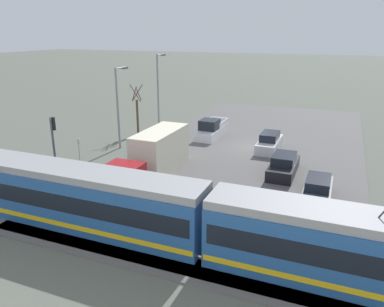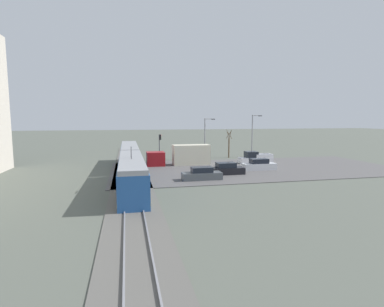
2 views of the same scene
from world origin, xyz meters
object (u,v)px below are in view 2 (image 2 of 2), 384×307
(sedan_car_0, at_px, (259,165))
(street_lamp_near_crossing, at_px, (253,133))
(light_rail_tram, at_px, (130,163))
(box_truck, at_px, (183,156))
(street_lamp_mid_block, at_px, (206,135))
(sedan_car_1, at_px, (226,169))
(no_parking_sign, at_px, (176,152))
(traffic_light_pole, at_px, (160,143))
(pickup_truck, at_px, (255,158))
(sedan_car_2, at_px, (202,174))
(street_tree, at_px, (229,145))

(sedan_car_0, xyz_separation_m, street_lamp_near_crossing, (13.88, -5.18, 3.91))
(light_rail_tram, xyz_separation_m, box_truck, (7.37, -8.20, -0.15))
(sedan_car_0, height_order, street_lamp_near_crossing, street_lamp_near_crossing)
(box_truck, bearing_deg, street_lamp_mid_block, -41.35)
(sedan_car_0, xyz_separation_m, street_lamp_mid_block, (13.14, 4.29, 3.58))
(box_truck, xyz_separation_m, sedan_car_1, (-9.10, -4.05, -0.82))
(box_truck, relative_size, no_parking_sign, 4.54)
(traffic_light_pole, bearing_deg, sedan_car_1, -155.98)
(pickup_truck, distance_m, street_lamp_mid_block, 10.02)
(sedan_car_0, xyz_separation_m, traffic_light_pole, (13.40, 12.65, 2.26))
(no_parking_sign, bearing_deg, street_lamp_mid_block, -96.36)
(pickup_truck, height_order, traffic_light_pole, traffic_light_pole)
(street_lamp_near_crossing, bearing_deg, sedan_car_2, 141.72)
(box_truck, xyz_separation_m, sedan_car_0, (-6.92, -9.76, -0.79))
(pickup_truck, relative_size, no_parking_sign, 2.54)
(street_tree, bearing_deg, sedan_car_0, 178.32)
(sedan_car_2, distance_m, no_parking_sign, 18.69)
(pickup_truck, bearing_deg, sedan_car_2, 133.61)
(no_parking_sign, bearing_deg, sedan_car_0, -144.96)
(street_tree, distance_m, no_parking_sign, 10.10)
(pickup_truck, bearing_deg, box_truck, 87.61)
(box_truck, relative_size, sedan_car_2, 2.08)
(light_rail_tram, bearing_deg, traffic_light_pole, -20.99)
(traffic_light_pole, bearing_deg, street_lamp_near_crossing, -88.47)
(sedan_car_0, relative_size, no_parking_sign, 2.18)
(light_rail_tram, xyz_separation_m, sedan_car_0, (0.45, -17.97, -0.94))
(box_truck, height_order, pickup_truck, box_truck)
(sedan_car_0, distance_m, sedan_car_2, 10.87)
(sedan_car_1, xyz_separation_m, traffic_light_pole, (15.58, 6.94, 2.29))
(sedan_car_0, height_order, street_lamp_mid_block, street_lamp_mid_block)
(pickup_truck, bearing_deg, street_lamp_near_crossing, -21.42)
(sedan_car_2, bearing_deg, pickup_truck, 133.61)
(street_lamp_mid_block, bearing_deg, sedan_car_2, 163.42)
(sedan_car_0, xyz_separation_m, no_parking_sign, (13.73, 9.63, 0.60))
(street_tree, bearing_deg, no_parking_sign, 91.62)
(sedan_car_2, height_order, street_tree, street_tree)
(traffic_light_pole, bearing_deg, sedan_car_0, -136.64)
(sedan_car_0, height_order, sedan_car_1, sedan_car_0)
(pickup_truck, height_order, no_parking_sign, no_parking_sign)
(sedan_car_2, bearing_deg, sedan_car_0, 117.08)
(traffic_light_pole, bearing_deg, sedan_car_2, -170.79)
(sedan_car_1, relative_size, street_lamp_mid_block, 0.65)
(light_rail_tram, height_order, sedan_car_0, light_rail_tram)
(box_truck, bearing_deg, light_rail_tram, 131.94)
(sedan_car_1, height_order, traffic_light_pole, traffic_light_pole)
(light_rail_tram, distance_m, street_lamp_mid_block, 19.46)
(pickup_truck, bearing_deg, street_tree, 13.63)
(sedan_car_2, xyz_separation_m, street_lamp_mid_block, (18.09, -5.39, 3.62))
(box_truck, bearing_deg, pickup_truck, -92.39)
(light_rail_tram, xyz_separation_m, traffic_light_pole, (13.85, -5.31, 1.32))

